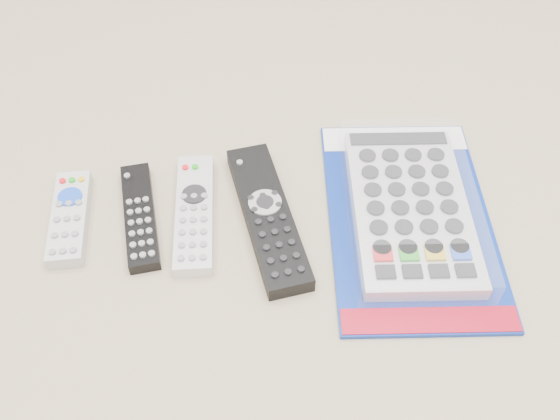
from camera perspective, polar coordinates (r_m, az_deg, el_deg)
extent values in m
plane|color=gray|center=(0.84, -2.96, -1.76)|extent=(5.00, 5.00, 0.00)
cube|color=#AFAFB1|center=(0.88, -18.65, -0.68)|extent=(0.06, 0.16, 0.02)
cylinder|color=blue|center=(0.89, -18.67, 1.16)|extent=(0.04, 0.04, 0.00)
cube|color=black|center=(0.86, -12.69, -0.50)|extent=(0.04, 0.18, 0.02)
cube|color=silver|center=(0.85, -7.81, -0.25)|extent=(0.07, 0.20, 0.02)
cylinder|color=black|center=(0.86, -7.85, 1.45)|extent=(0.04, 0.04, 0.00)
cube|color=black|center=(0.84, -1.16, -0.52)|extent=(0.08, 0.25, 0.02)
cylinder|color=silver|center=(0.84, -1.38, 0.69)|extent=(0.05, 0.05, 0.00)
cube|color=navy|center=(0.86, 11.70, -0.75)|extent=(0.27, 0.39, 0.01)
cube|color=white|center=(0.96, 10.37, 6.41)|extent=(0.22, 0.08, 0.00)
cube|color=maroon|center=(0.77, 13.56, -9.76)|extent=(0.22, 0.07, 0.00)
cube|color=silver|center=(0.86, 11.79, 0.13)|extent=(0.20, 0.30, 0.02)
cube|color=white|center=(0.85, 11.90, 0.55)|extent=(0.22, 0.32, 0.04)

